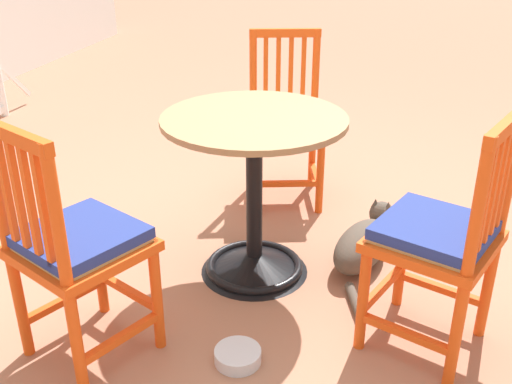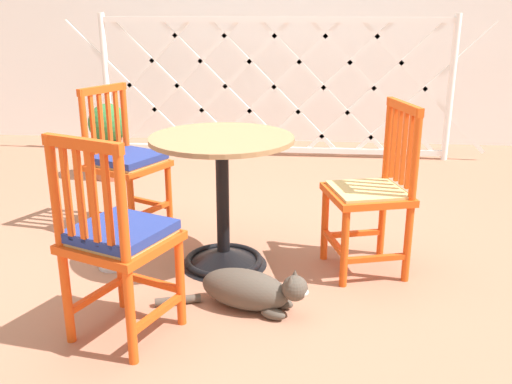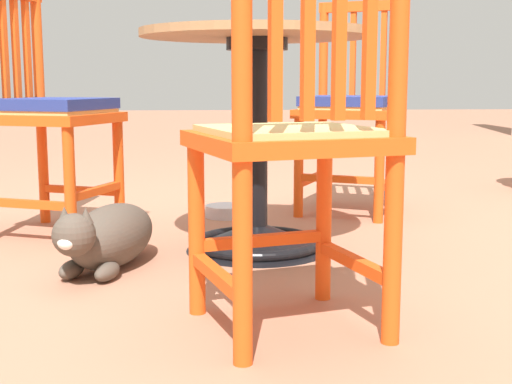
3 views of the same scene
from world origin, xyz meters
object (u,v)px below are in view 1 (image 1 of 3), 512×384
at_px(orange_chair_near_fence, 76,247).
at_px(orange_chair_facing_out, 440,239).
at_px(orange_chair_tucked_in, 286,124).
at_px(cafe_table, 254,215).
at_px(pet_water_bowl, 238,356).
at_px(tabby_cat, 365,243).

distance_m(orange_chair_near_fence, orange_chair_facing_out, 1.25).
height_order(orange_chair_tucked_in, orange_chair_facing_out, same).
xyz_separation_m(cafe_table, orange_chair_tucked_in, (0.79, 0.02, 0.15)).
relative_size(cafe_table, orange_chair_near_fence, 0.83).
bearing_deg(orange_chair_near_fence, pet_water_bowl, -81.86).
bearing_deg(tabby_cat, orange_chair_near_fence, 133.60).
bearing_deg(pet_water_bowl, orange_chair_near_fence, 98.14).
xyz_separation_m(orange_chair_tucked_in, orange_chair_facing_out, (-1.12, -0.77, 0.01)).
bearing_deg(cafe_table, tabby_cat, -66.46).
height_order(cafe_table, tabby_cat, cafe_table).
bearing_deg(pet_water_bowl, orange_chair_facing_out, -67.53).
height_order(orange_chair_tucked_in, tabby_cat, orange_chair_tucked_in).
height_order(orange_chair_tucked_in, orange_chair_near_fence, same).
bearing_deg(orange_chair_tucked_in, orange_chair_near_fence, 163.57).
height_order(orange_chair_near_fence, pet_water_bowl, orange_chair_near_fence).
relative_size(cafe_table, pet_water_bowl, 4.47).
bearing_deg(cafe_table, orange_chair_near_fence, 146.10).
relative_size(cafe_table, orange_chair_facing_out, 0.83).
distance_m(orange_chair_tucked_in, pet_water_bowl, 1.46).
height_order(orange_chair_facing_out, pet_water_bowl, orange_chair_facing_out).
relative_size(cafe_table, orange_chair_tucked_in, 0.83).
bearing_deg(orange_chair_facing_out, orange_chair_near_fence, 106.25).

